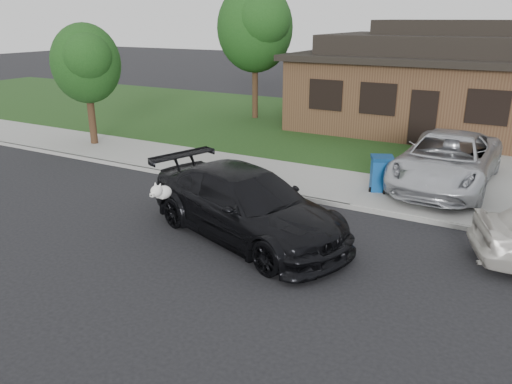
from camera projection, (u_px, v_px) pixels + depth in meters
The scene contains 11 objects.
ground at pixel (156, 227), 12.27m from camera, with size 120.00×120.00×0.00m, color black.
sidewalk at pixel (256, 172), 16.37m from camera, with size 60.00×3.00×0.12m, color gray.
curb at pixel (231, 185), 15.13m from camera, with size 60.00×0.12×0.12m, color gray.
lawn at pixel (340, 128), 22.96m from camera, with size 60.00×13.00×0.13m, color #193814.
driveway at pixel (471, 160), 17.73m from camera, with size 4.50×13.00×0.14m, color gray.
sedan at pixel (246, 204), 11.50m from camera, with size 5.88×3.84×1.58m.
minivan at pixel (447, 160), 14.65m from camera, with size 2.53×5.49×1.53m, color silver.
recycling_bin at pixel (381, 173), 14.32m from camera, with size 0.80×0.80×1.02m.
house at pixel (444, 83), 22.08m from camera, with size 12.60×8.60×4.65m.
tree_0 at pixel (257, 26), 23.39m from camera, with size 3.78×3.60×6.34m.
tree_2 at pixel (86, 62), 18.79m from camera, with size 2.73×2.60×4.59m.
Camera 1 is at (7.64, -8.67, 4.87)m, focal length 35.00 mm.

